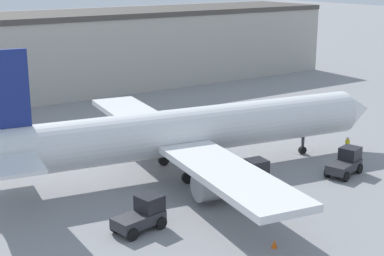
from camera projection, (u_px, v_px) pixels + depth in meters
The scene contains 8 objects.
ground_plane at pixel (192, 171), 48.91m from camera, with size 400.00×400.00×0.00m, color gray.
terminal_building at pixel (118, 48), 83.81m from camera, with size 66.35×13.96×10.63m.
airplane at pixel (182, 133), 47.62m from camera, with size 38.05×33.30×10.96m.
ground_crew_worker at pixel (347, 146), 52.36m from camera, with size 0.41×0.41×1.85m.
baggage_tug at pixel (346, 162), 47.95m from camera, with size 3.86×2.69×2.14m.
belt_loader_truck at pixel (249, 174), 45.27m from camera, with size 3.54×2.35×2.07m.
pushback_tug at pixel (142, 215), 37.78m from camera, with size 3.65×2.47×2.15m.
safety_cone_near at pixel (274, 244), 35.44m from camera, with size 0.36×0.36×0.55m.
Camera 1 is at (-26.37, -37.99, 16.31)m, focal length 55.00 mm.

